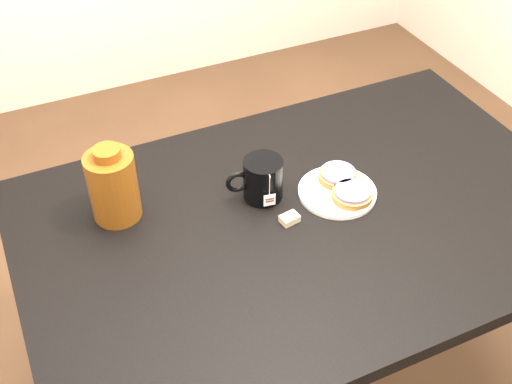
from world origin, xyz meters
The scene contains 8 objects.
ground_plane centered at (0.00, 0.00, 0.00)m, with size 4.00×4.00×0.00m, color brown.
table centered at (0.00, 0.00, 0.67)m, with size 1.40×0.90×0.75m.
plate centered at (0.11, 0.04, 0.76)m, with size 0.20×0.20×0.01m.
bagel_back centered at (0.13, 0.07, 0.77)m, with size 0.10×0.10×0.03m.
bagel_front centered at (0.12, 0.00, 0.77)m, with size 0.13×0.13×0.03m.
mug centered at (-0.07, 0.11, 0.81)m, with size 0.15×0.11×0.11m.
teabag_pouch centered at (-0.05, 0.00, 0.76)m, with size 0.04×0.03×0.02m, color #C6B793.
bagel_package centered at (-0.42, 0.20, 0.84)m, with size 0.14×0.14×0.20m.
Camera 1 is at (-0.60, -1.00, 1.83)m, focal length 45.00 mm.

